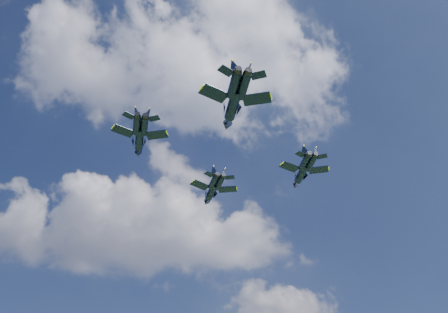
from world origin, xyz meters
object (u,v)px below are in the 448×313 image
jet_lead (211,192)px  jet_right (301,174)px  jet_left (139,140)px  jet_slot (233,106)px

jet_lead → jet_right: (19.02, -11.28, -2.29)m
jet_left → jet_right: bearing=3.6°
jet_lead → jet_slot: size_ratio=0.86×
jet_lead → jet_right: size_ratio=1.04×
jet_lead → jet_left: jet_left is taller
jet_right → jet_slot: jet_slot is taller
jet_lead → jet_right: bearing=-44.8°
jet_lead → jet_right: 22.23m
jet_slot → jet_right: bearing=44.7°
jet_left → jet_slot: (18.21, -13.41, -2.61)m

